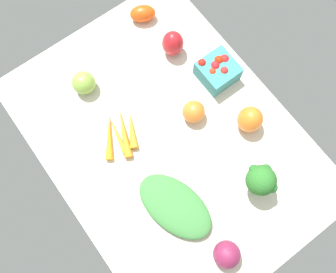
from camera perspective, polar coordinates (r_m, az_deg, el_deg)
The scene contains 11 objects.
tablecloth at distance 122.42cm, azimuth 0.00°, elevation -0.40°, with size 104.00×76.00×2.00cm, color beige.
red_onion_center at distance 113.79cm, azimuth 9.07°, elevation -17.55°, with size 8.15×8.15×8.15cm, color maroon.
heirloom_tomato_orange at distance 120.72cm, azimuth 3.98°, elevation 3.85°, with size 7.46×7.46×7.46cm, color orange.
berry_basket at distance 127.33cm, azimuth 7.64°, elevation 10.09°, with size 11.78×11.78×8.03cm.
leafy_greens_clump at distance 114.90cm, azimuth 1.10°, elevation -10.71°, with size 25.80×14.72×4.57cm, color #3E7F3D.
heirloom_tomato_green at distance 127.29cm, azimuth -12.89°, elevation 8.07°, with size 7.89×7.89×7.89cm, color #85AF42.
broccoli_head at distance 113.14cm, azimuth 14.21°, elevation -6.52°, with size 10.39×9.85×13.42cm.
bell_pepper_red at distance 129.82cm, azimuth 0.75°, elevation 14.19°, with size 7.43×7.43×10.14cm, color red.
roma_tomato at distance 139.03cm, azimuth -3.92°, elevation 18.40°, with size 9.19×5.98×5.98cm, color #E34C13.
carrot_bunch at distance 121.58cm, azimuth -7.23°, elevation 0.54°, with size 17.68×16.73×2.84cm.
bell_pepper_orange at distance 121.08cm, azimuth 12.56°, elevation 2.58°, with size 8.21×8.21×9.96cm, color orange.
Camera 1 is at (27.49, -20.32, 118.55)cm, focal length 39.47 mm.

